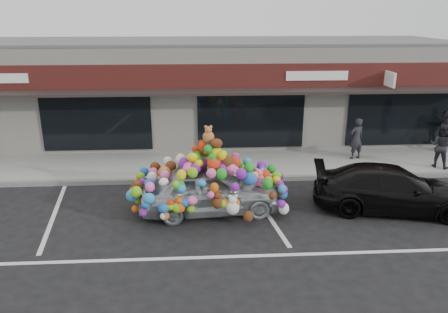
{
  "coord_description": "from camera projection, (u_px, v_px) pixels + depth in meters",
  "views": [
    {
      "loc": [
        0.93,
        -11.25,
        5.45
      ],
      "look_at": [
        1.7,
        1.4,
        1.26
      ],
      "focal_mm": 35.0,
      "sensor_mm": 36.0,
      "label": 1
    }
  ],
  "objects": [
    {
      "name": "shop_building",
      "position": [
        177.0,
        89.0,
        19.64
      ],
      "size": [
        24.0,
        7.2,
        4.31
      ],
      "color": "white",
      "rests_on": "ground"
    },
    {
      "name": "pedestrian_c",
      "position": [
        443.0,
        131.0,
        17.37
      ],
      "size": [
        0.98,
        0.46,
        1.62
      ],
      "primitive_type": "imported",
      "rotation": [
        0.0,
        0.0,
        4.64
      ],
      "color": "black",
      "rests_on": "sidewalk"
    },
    {
      "name": "parking_stripe_right",
      "position": [
        444.0,
        205.0,
        12.98
      ],
      "size": [
        0.73,
        4.37,
        0.01
      ],
      "primitive_type": "cube",
      "rotation": [
        0.0,
        0.0,
        0.14
      ],
      "color": "silver",
      "rests_on": "ground"
    },
    {
      "name": "lane_line",
      "position": [
        246.0,
        256.0,
        10.26
      ],
      "size": [
        14.0,
        0.12,
        0.01
      ],
      "primitive_type": "cube",
      "color": "silver",
      "rests_on": "ground"
    },
    {
      "name": "ground",
      "position": [
        167.0,
        215.0,
        12.32
      ],
      "size": [
        90.0,
        90.0,
        0.0
      ],
      "primitive_type": "plane",
      "color": "black",
      "rests_on": "ground"
    },
    {
      "name": "kerb",
      "position": [
        172.0,
        181.0,
        14.67
      ],
      "size": [
        26.0,
        0.18,
        0.16
      ],
      "primitive_type": "cube",
      "color": "slate",
      "rests_on": "ground"
    },
    {
      "name": "pedestrian_a",
      "position": [
        356.0,
        139.0,
        16.41
      ],
      "size": [
        0.67,
        0.54,
        1.57
      ],
      "primitive_type": "imported",
      "rotation": [
        0.0,
        0.0,
        3.48
      ],
      "color": "black",
      "rests_on": "sidewalk"
    },
    {
      "name": "sidewalk",
      "position": [
        174.0,
        166.0,
        16.09
      ],
      "size": [
        26.0,
        3.0,
        0.15
      ],
      "primitive_type": "cube",
      "color": "gray",
      "rests_on": "ground"
    },
    {
      "name": "pedestrian_b",
      "position": [
        441.0,
        146.0,
        15.51
      ],
      "size": [
        0.97,
        0.97,
        1.58
      ],
      "primitive_type": "imported",
      "rotation": [
        0.0,
        0.0,
        2.36
      ],
      "color": "black",
      "rests_on": "sidewalk"
    },
    {
      "name": "parking_stripe_left",
      "position": [
        54.0,
        215.0,
        12.33
      ],
      "size": [
        0.73,
        4.37,
        0.01
      ],
      "primitive_type": "cube",
      "rotation": [
        0.0,
        0.0,
        0.14
      ],
      "color": "silver",
      "rests_on": "ground"
    },
    {
      "name": "toy_car",
      "position": [
        210.0,
        184.0,
        12.32
      ],
      "size": [
        2.91,
        4.41,
        2.49
      ],
      "rotation": [
        0.0,
        0.0,
        1.65
      ],
      "color": "#A3A7AD",
      "rests_on": "ground"
    },
    {
      "name": "black_sedan",
      "position": [
        392.0,
        189.0,
        12.5
      ],
      "size": [
        2.65,
        4.69,
        1.28
      ],
      "primitive_type": "imported",
      "rotation": [
        0.0,
        0.0,
        1.37
      ],
      "color": "black",
      "rests_on": "ground"
    },
    {
      "name": "parking_stripe_mid",
      "position": [
        264.0,
        210.0,
        12.67
      ],
      "size": [
        0.73,
        4.37,
        0.01
      ],
      "primitive_type": "cube",
      "rotation": [
        0.0,
        0.0,
        0.14
      ],
      "color": "silver",
      "rests_on": "ground"
    }
  ]
}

